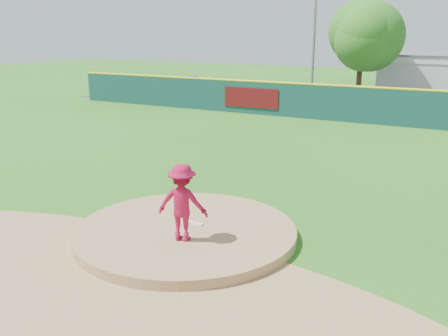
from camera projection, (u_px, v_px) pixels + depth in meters
The scene contains 12 objects.
ground at pixel (186, 237), 12.45m from camera, with size 120.00×120.00×0.00m, color #286B19.
pitchers_mound at pixel (186, 237), 12.45m from camera, with size 5.50×5.50×0.50m, color #9E774C.
pitching_rubber at pixel (192, 223), 12.63m from camera, with size 0.60×0.15×0.04m, color white.
infield_dirt_arc at pixel (104, 289), 9.90m from camera, with size 15.40×15.40×0.01m, color #9E774C.
parking_lot at pixel (392, 103), 35.31m from camera, with size 44.00×16.00×0.02m, color #38383A.
pitcher at pixel (182, 202), 11.45m from camera, with size 1.18×0.68×1.82m, color #A40E36.
van at pixel (444, 103), 30.23m from camera, with size 2.42×5.25×1.46m, color white.
fence_banners at pixel (361, 105), 27.38m from camera, with size 17.06×0.04×1.20m.
playground_slide at pixel (188, 86), 39.02m from camera, with size 0.98×2.76×1.52m.
outfield_fence at pixel (363, 104), 27.40m from camera, with size 40.00×0.14×2.07m.
deciduous_tree at pixel (362, 37), 33.32m from camera, with size 5.60×5.60×7.36m.
light_pole_left at pixel (315, 15), 36.46m from camera, with size 1.75×0.25×11.00m.
Camera 1 is at (6.35, -9.68, 4.97)m, focal length 40.00 mm.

